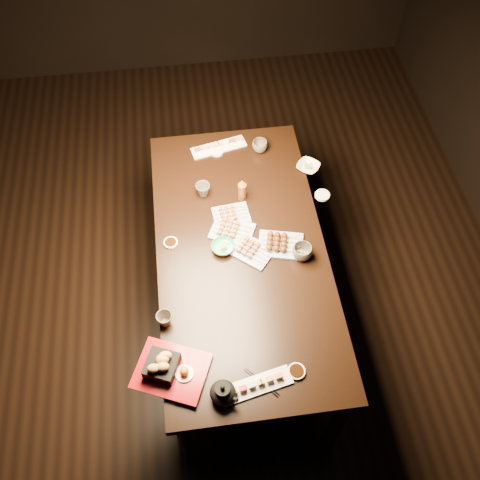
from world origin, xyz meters
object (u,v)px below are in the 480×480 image
object	(u,v)px
dining_table	(241,285)
sushi_platter_near	(256,384)
tempura_tray	(170,367)
teacup_far_left	(203,190)
teacup_far_right	(260,146)
yakitori_plate_right	(251,249)
edamame_bowl_cream	(308,167)
yakitori_plate_center	(232,229)
yakitori_plate_left	(231,213)
teapot	(223,392)
edamame_bowl_green	(223,247)
teacup_near_left	(165,319)
condiment_bottle	(242,189)
teacup_mid_right	(302,252)
sushi_platter_far	(219,146)

from	to	relation	value
dining_table	sushi_platter_near	world-z (taller)	sushi_platter_near
tempura_tray	teacup_far_left	world-z (taller)	tempura_tray
sushi_platter_near	teacup_far_left	size ratio (longest dim) A/B	3.98
teacup_far_right	yakitori_plate_right	bearing A→B (deg)	-102.11
edamame_bowl_cream	yakitori_plate_center	bearing A→B (deg)	-141.35
sushi_platter_near	yakitori_plate_left	size ratio (longest dim) A/B	1.65
yakitori_plate_center	teapot	world-z (taller)	teapot
dining_table	teapot	distance (m)	0.90
tempura_tray	teapot	world-z (taller)	same
yakitori_plate_center	teapot	xyz separation A→B (m)	(-0.15, -0.89, 0.03)
yakitori_plate_left	teacup_far_right	xyz separation A→B (m)	(0.23, 0.48, 0.01)
dining_table	edamame_bowl_green	bearing A→B (deg)	-171.82
teacup_near_left	yakitori_plate_left	bearing A→B (deg)	56.87
tempura_tray	teacup_near_left	world-z (taller)	tempura_tray
tempura_tray	teacup_near_left	xyz separation A→B (m)	(-0.02, 0.26, -0.02)
tempura_tray	sushi_platter_near	bearing A→B (deg)	6.33
edamame_bowl_green	teacup_near_left	distance (m)	0.51
yakitori_plate_center	yakitori_plate_left	bearing A→B (deg)	110.98
teacup_near_left	condiment_bottle	bearing A→B (deg)	56.98
yakitori_plate_center	teacup_near_left	xyz separation A→B (m)	(-0.39, -0.50, 0.01)
condiment_bottle	edamame_bowl_green	bearing A→B (deg)	-113.64
yakitori_plate_center	sushi_platter_near	bearing A→B (deg)	-64.66
dining_table	edamame_bowl_green	world-z (taller)	edamame_bowl_green
teacup_far_left	yakitori_plate_right	bearing A→B (deg)	-63.35
teapot	yakitori_plate_center	bearing A→B (deg)	119.24
edamame_bowl_cream	teapot	distance (m)	1.45
yakitori_plate_right	edamame_bowl_green	distance (m)	0.15
teapot	condiment_bottle	size ratio (longest dim) A/B	0.94
teacup_mid_right	teapot	size ratio (longest dim) A/B	0.75
sushi_platter_far	tempura_tray	size ratio (longest dim) A/B	1.05
sushi_platter_far	teacup_near_left	distance (m)	1.20
yakitori_plate_right	sushi_platter_far	bearing A→B (deg)	136.51
teacup_far_left	teacup_far_right	distance (m)	0.48
teacup_far_left	edamame_bowl_cream	bearing A→B (deg)	10.30
teacup_far_left	edamame_bowl_green	bearing A→B (deg)	-80.18
edamame_bowl_cream	teapot	xyz separation A→B (m)	(-0.66, -1.30, 0.04)
condiment_bottle	dining_table	bearing A→B (deg)	-98.37
yakitori_plate_right	edamame_bowl_green	size ratio (longest dim) A/B	1.74
sushi_platter_far	yakitori_plate_center	world-z (taller)	yakitori_plate_center
edamame_bowl_cream	condiment_bottle	world-z (taller)	condiment_bottle
sushi_platter_near	sushi_platter_far	distance (m)	1.51
sushi_platter_near	tempura_tray	size ratio (longest dim) A/B	1.03
edamame_bowl_green	teacup_near_left	bearing A→B (deg)	-129.85
yakitori_plate_left	sushi_platter_near	bearing A→B (deg)	-95.85
yakitori_plate_center	condiment_bottle	bearing A→B (deg)	94.93
yakitori_plate_right	teacup_far_left	size ratio (longest dim) A/B	2.60
sushi_platter_near	dining_table	bearing A→B (deg)	75.75
sushi_platter_far	teacup_near_left	bearing A→B (deg)	58.36
sushi_platter_far	teacup_mid_right	world-z (taller)	teacup_mid_right
edamame_bowl_green	teacup_far_right	bearing A→B (deg)	66.31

